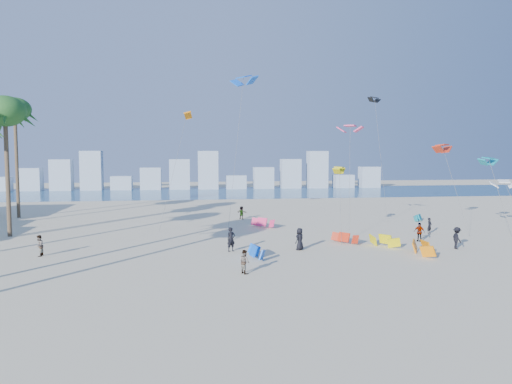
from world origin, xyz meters
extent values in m
plane|color=beige|center=(0.00, 0.00, 0.00)|extent=(220.00, 220.00, 0.00)
plane|color=navy|center=(0.00, 72.00, 0.01)|extent=(220.00, 220.00, 0.00)
imported|color=black|center=(0.62, 13.23, 0.96)|extent=(0.83, 0.71, 1.93)
imported|color=gray|center=(0.87, 6.06, 0.77)|extent=(0.87, 0.94, 1.55)
imported|color=black|center=(6.15, 13.03, 0.89)|extent=(1.02, 1.01, 1.79)
imported|color=gray|center=(17.52, 15.33, 0.84)|extent=(0.95, 1.01, 1.67)
imported|color=black|center=(18.94, 11.68, 0.90)|extent=(0.77, 1.22, 1.80)
imported|color=gray|center=(3.46, 31.93, 0.77)|extent=(1.37, 1.30, 1.55)
imported|color=black|center=(20.49, 19.13, 0.77)|extent=(0.67, 0.62, 1.54)
imported|color=gray|center=(-13.94, 13.36, 0.81)|extent=(0.63, 0.80, 1.62)
cylinder|color=#595959|center=(10.78, 17.00, 3.25)|extent=(1.23, 4.77, 6.51)
cylinder|color=#595959|center=(12.53, 19.66, 5.26)|extent=(1.37, 4.12, 10.52)
cylinder|color=#595959|center=(26.02, 16.50, 3.68)|extent=(1.32, 2.13, 7.36)
cylinder|color=#595959|center=(-4.22, 26.90, 6.16)|extent=(2.92, 5.92, 12.32)
cylinder|color=#595959|center=(19.82, 29.95, 7.34)|extent=(0.56, 5.98, 14.70)
cylinder|color=#595959|center=(2.30, 26.22, 8.09)|extent=(2.19, 4.98, 16.18)
cylinder|color=#595959|center=(22.94, 18.92, 4.31)|extent=(1.02, 3.70, 8.64)
cylinder|color=brown|center=(-19.42, 23.00, 5.84)|extent=(0.40, 0.40, 11.68)
ellipsoid|color=#1F5924|center=(-19.42, 23.00, 11.68)|extent=(3.80, 3.80, 2.85)
cylinder|color=brown|center=(-23.28, 37.00, 6.54)|extent=(0.40, 0.40, 13.07)
ellipsoid|color=#1F5924|center=(-23.28, 37.00, 13.07)|extent=(3.80, 3.80, 2.85)
cube|color=#9EADBF|center=(-42.00, 82.00, 1.50)|extent=(4.40, 3.00, 3.00)
cube|color=#9EADBF|center=(-35.80, 82.00, 2.40)|extent=(4.40, 3.00, 4.80)
cube|color=#9EADBF|center=(-29.60, 82.00, 3.30)|extent=(4.40, 3.00, 6.60)
cube|color=#9EADBF|center=(-23.40, 82.00, 4.20)|extent=(4.40, 3.00, 8.40)
cube|color=#9EADBF|center=(-17.20, 82.00, 1.50)|extent=(4.40, 3.00, 3.00)
cube|color=#9EADBF|center=(-11.00, 82.00, 2.40)|extent=(4.40, 3.00, 4.80)
cube|color=#9EADBF|center=(-4.80, 82.00, 3.30)|extent=(4.40, 3.00, 6.60)
cube|color=#9EADBF|center=(1.40, 82.00, 4.20)|extent=(4.40, 3.00, 8.40)
cube|color=#9EADBF|center=(7.60, 82.00, 1.50)|extent=(4.40, 3.00, 3.00)
cube|color=#9EADBF|center=(13.80, 82.00, 2.40)|extent=(4.40, 3.00, 4.80)
cube|color=#9EADBF|center=(20.00, 82.00, 3.30)|extent=(4.40, 3.00, 6.60)
cube|color=#9EADBF|center=(26.20, 82.00, 4.20)|extent=(4.40, 3.00, 8.40)
cube|color=#9EADBF|center=(32.40, 82.00, 1.50)|extent=(4.40, 3.00, 3.00)
cube|color=#9EADBF|center=(38.60, 82.00, 2.40)|extent=(4.40, 3.00, 4.80)
camera|label=1|loc=(-2.57, -24.36, 7.73)|focal=33.68mm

